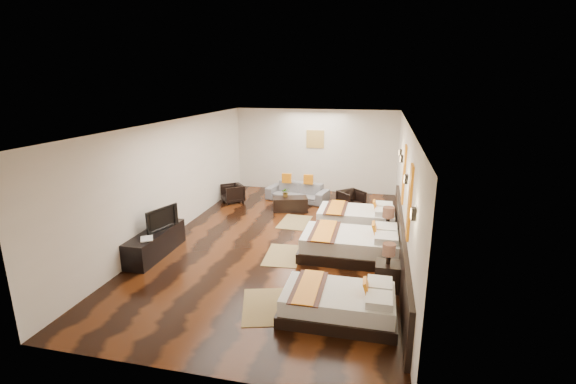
% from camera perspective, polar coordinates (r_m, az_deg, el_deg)
% --- Properties ---
extents(floor, '(5.50, 9.50, 0.01)m').
position_cam_1_polar(floor, '(9.83, -0.85, -6.79)').
color(floor, black).
rests_on(floor, ground).
extents(ceiling, '(5.50, 9.50, 0.01)m').
position_cam_1_polar(ceiling, '(9.15, -0.92, 9.68)').
color(ceiling, white).
rests_on(ceiling, floor).
extents(back_wall, '(5.50, 0.01, 2.80)m').
position_cam_1_polar(back_wall, '(13.96, 3.82, 5.82)').
color(back_wall, silver).
rests_on(back_wall, floor).
extents(left_wall, '(0.01, 9.50, 2.80)m').
position_cam_1_polar(left_wall, '(10.39, -15.79, 1.95)').
color(left_wall, silver).
rests_on(left_wall, floor).
extents(right_wall, '(0.01, 9.50, 2.80)m').
position_cam_1_polar(right_wall, '(9.15, 16.08, 0.15)').
color(right_wall, silver).
rests_on(right_wall, floor).
extents(headboard_panel, '(0.08, 6.60, 0.90)m').
position_cam_1_polar(headboard_panel, '(8.69, 15.58, -7.25)').
color(headboard_panel, black).
rests_on(headboard_panel, floor).
extents(bed_near, '(1.85, 1.16, 0.71)m').
position_cam_1_polar(bed_near, '(6.83, 7.27, -15.27)').
color(bed_near, black).
rests_on(bed_near, floor).
extents(bed_mid, '(2.15, 1.35, 0.82)m').
position_cam_1_polar(bed_mid, '(8.96, 8.92, -7.32)').
color(bed_mid, black).
rests_on(bed_mid, floor).
extents(bed_far, '(2.01, 1.26, 0.77)m').
position_cam_1_polar(bed_far, '(10.70, 9.68, -3.64)').
color(bed_far, black).
rests_on(bed_far, floor).
extents(nightstand_a, '(0.44, 0.44, 0.88)m').
position_cam_1_polar(nightstand_a, '(7.80, 13.79, -10.96)').
color(nightstand_a, black).
rests_on(nightstand_a, floor).
extents(nightstand_b, '(0.49, 0.49, 0.96)m').
position_cam_1_polar(nightstand_b, '(9.58, 13.75, -5.68)').
color(nightstand_b, black).
rests_on(nightstand_b, floor).
extents(jute_mat_near, '(1.06, 1.36, 0.01)m').
position_cam_1_polar(jute_mat_near, '(7.17, -3.25, -15.74)').
color(jute_mat_near, olive).
rests_on(jute_mat_near, floor).
extents(jute_mat_mid, '(0.83, 1.25, 0.01)m').
position_cam_1_polar(jute_mat_mid, '(9.01, -0.71, -8.88)').
color(jute_mat_mid, olive).
rests_on(jute_mat_mid, floor).
extents(jute_mat_far, '(0.80, 1.23, 0.01)m').
position_cam_1_polar(jute_mat_far, '(11.03, 0.94, -4.24)').
color(jute_mat_far, olive).
rests_on(jute_mat_far, floor).
extents(tv_console, '(0.50, 1.80, 0.55)m').
position_cam_1_polar(tv_console, '(9.41, -18.13, -6.84)').
color(tv_console, black).
rests_on(tv_console, floor).
extents(tv, '(0.37, 0.87, 0.50)m').
position_cam_1_polar(tv, '(9.34, -17.61, -3.51)').
color(tv, black).
rests_on(tv, tv_console).
extents(book, '(0.38, 0.41, 0.03)m').
position_cam_1_polar(book, '(8.89, -20.04, -6.32)').
color(book, black).
rests_on(book, tv_console).
extents(figurine, '(0.36, 0.36, 0.35)m').
position_cam_1_polar(figurine, '(9.81, -16.31, -2.96)').
color(figurine, brown).
rests_on(figurine, tv_console).
extents(sofa, '(2.07, 1.15, 0.57)m').
position_cam_1_polar(sofa, '(12.91, 1.33, 0.00)').
color(sofa, slate).
rests_on(sofa, floor).
extents(armchair_left, '(0.87, 0.87, 0.57)m').
position_cam_1_polar(armchair_left, '(12.87, -7.80, -0.19)').
color(armchair_left, black).
rests_on(armchair_left, floor).
extents(armchair_right, '(0.92, 0.92, 0.60)m').
position_cam_1_polar(armchair_right, '(12.09, 8.87, -1.18)').
color(armchair_right, black).
rests_on(armchair_right, floor).
extents(coffee_table, '(1.10, 0.77, 0.40)m').
position_cam_1_polar(coffee_table, '(11.95, 0.30, -1.69)').
color(coffee_table, black).
rests_on(coffee_table, floor).
extents(table_plant, '(0.31, 0.29, 0.29)m').
position_cam_1_polar(table_plant, '(11.91, -0.31, -0.03)').
color(table_plant, '#27581D').
rests_on(table_plant, coffee_table).
extents(orange_panel_a, '(0.04, 0.40, 1.30)m').
position_cam_1_polar(orange_panel_a, '(7.24, 16.74, -1.40)').
color(orange_panel_a, '#D86014').
rests_on(orange_panel_a, right_wall).
extents(orange_panel_b, '(0.04, 0.40, 1.30)m').
position_cam_1_polar(orange_panel_b, '(9.37, 16.01, 2.40)').
color(orange_panel_b, '#D86014').
rests_on(orange_panel_b, right_wall).
extents(sconce_near, '(0.07, 0.12, 0.18)m').
position_cam_1_polar(sconce_near, '(6.15, 17.18, -2.94)').
color(sconce_near, black).
rests_on(sconce_near, right_wall).
extents(sconce_mid, '(0.07, 0.12, 0.18)m').
position_cam_1_polar(sconce_mid, '(8.26, 16.23, 1.76)').
color(sconce_mid, black).
rests_on(sconce_mid, right_wall).
extents(sconce_far, '(0.07, 0.12, 0.18)m').
position_cam_1_polar(sconce_far, '(10.42, 15.67, 4.53)').
color(sconce_far, black).
rests_on(sconce_far, right_wall).
extents(sconce_lounge, '(0.07, 0.12, 0.18)m').
position_cam_1_polar(sconce_lounge, '(11.30, 15.51, 5.35)').
color(sconce_lounge, black).
rests_on(sconce_lounge, right_wall).
extents(gold_artwork, '(0.60, 0.04, 0.60)m').
position_cam_1_polar(gold_artwork, '(13.87, 3.84, 7.44)').
color(gold_artwork, '#AD873F').
rests_on(gold_artwork, back_wall).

